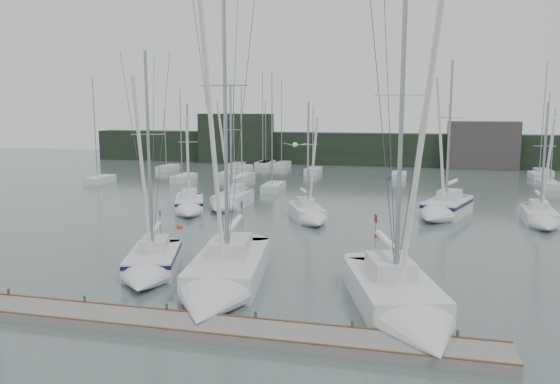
# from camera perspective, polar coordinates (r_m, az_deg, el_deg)

# --- Properties ---
(ground) EXTENTS (160.00, 160.00, 0.00)m
(ground) POSITION_cam_1_polar(r_m,az_deg,el_deg) (27.57, -4.22, -10.38)
(ground) COLOR #4B5C58
(ground) RESTS_ON ground
(dock) EXTENTS (24.00, 2.00, 0.40)m
(dock) POSITION_cam_1_polar(r_m,az_deg,el_deg) (23.11, -8.15, -13.82)
(dock) COLOR slate
(dock) RESTS_ON ground
(far_treeline) EXTENTS (90.00, 4.00, 5.00)m
(far_treeline) POSITION_cam_1_polar(r_m,az_deg,el_deg) (87.36, 8.39, 4.47)
(far_treeline) COLOR black
(far_treeline) RESTS_ON ground
(far_building_left) EXTENTS (12.00, 3.00, 8.00)m
(far_building_left) POSITION_cam_1_polar(r_m,az_deg,el_deg) (89.42, -4.64, 5.59)
(far_building_left) COLOR black
(far_building_left) RESTS_ON ground
(far_building_right) EXTENTS (10.00, 3.00, 7.00)m
(far_building_right) POSITION_cam_1_polar(r_m,az_deg,el_deg) (85.50, 20.41, 4.58)
(far_building_right) COLOR #403D3A
(far_building_right) RESTS_ON ground
(mast_forest) EXTENTS (58.35, 27.88, 14.75)m
(mast_forest) POSITION_cam_1_polar(r_m,az_deg,el_deg) (71.74, 4.79, 1.96)
(mast_forest) COLOR silver
(mast_forest) RESTS_ON ground
(sailboat_near_left) EXTENTS (4.77, 8.01, 12.89)m
(sailboat_near_left) POSITION_cam_1_polar(r_m,az_deg,el_deg) (30.44, -13.47, -7.68)
(sailboat_near_left) COLOR silver
(sailboat_near_left) RESTS_ON ground
(sailboat_near_center) EXTENTS (5.13, 12.11, 17.29)m
(sailboat_near_center) POSITION_cam_1_polar(r_m,az_deg,el_deg) (27.14, -6.26, -9.38)
(sailboat_near_center) COLOR silver
(sailboat_near_center) RESTS_ON ground
(sailboat_near_right) EXTENTS (6.08, 10.50, 16.29)m
(sailboat_near_right) POSITION_cam_1_polar(r_m,az_deg,el_deg) (24.15, 12.97, -11.84)
(sailboat_near_right) COLOR silver
(sailboat_near_right) RESTS_ON ground
(sailboat_mid_a) EXTENTS (5.00, 7.80, 10.13)m
(sailboat_mid_a) POSITION_cam_1_polar(r_m,az_deg,el_deg) (47.80, -9.46, -1.51)
(sailboat_mid_a) COLOR silver
(sailboat_mid_a) RESTS_ON ground
(sailboat_mid_b) EXTENTS (2.57, 7.43, 11.76)m
(sailboat_mid_b) POSITION_cam_1_polar(r_m,az_deg,el_deg) (49.32, -5.45, -1.08)
(sailboat_mid_b) COLOR silver
(sailboat_mid_b) RESTS_ON ground
(sailboat_mid_c) EXTENTS (4.57, 6.72, 10.15)m
(sailboat_mid_c) POSITION_cam_1_polar(r_m,az_deg,el_deg) (43.42, 3.16, -2.51)
(sailboat_mid_c) COLOR silver
(sailboat_mid_c) RESTS_ON ground
(sailboat_mid_d) EXTENTS (5.42, 8.64, 13.76)m
(sailboat_mid_d) POSITION_cam_1_polar(r_m,az_deg,el_deg) (46.86, 16.56, -1.84)
(sailboat_mid_d) COLOR silver
(sailboat_mid_d) RESTS_ON ground
(sailboat_mid_e) EXTENTS (2.61, 7.00, 10.17)m
(sailboat_mid_e) POSITION_cam_1_polar(r_m,az_deg,el_deg) (46.57, 25.66, -2.62)
(sailboat_mid_e) COLOR silver
(sailboat_mid_e) RESTS_ON ground
(buoy_b) EXTENTS (0.57, 0.57, 0.57)m
(buoy_b) POSITION_cam_1_polar(r_m,az_deg,el_deg) (39.50, 10.22, -4.56)
(buoy_b) COLOR red
(buoy_b) RESTS_ON ground
(buoy_c) EXTENTS (0.47, 0.47, 0.47)m
(buoy_c) POSITION_cam_1_polar(r_m,az_deg,el_deg) (42.19, -10.43, -3.70)
(buoy_c) COLOR red
(buoy_c) RESTS_ON ground
(seagull) EXTENTS (1.01, 0.47, 0.20)m
(seagull) POSITION_cam_1_polar(r_m,az_deg,el_deg) (23.61, 1.59, 4.97)
(seagull) COLOR white
(seagull) RESTS_ON ground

